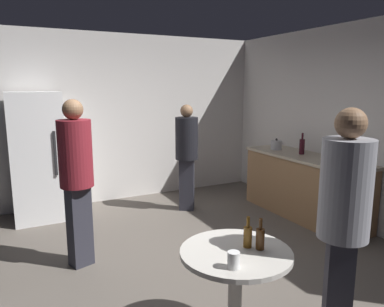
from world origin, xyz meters
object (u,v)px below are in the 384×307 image
wine_bottle_on_counter (302,146)px  beer_bottle_brown (260,238)px  person_in_black_shirt (187,149)px  beer_bottle_amber (248,236)px  refrigerator (37,157)px  kettle (276,145)px  foreground_table (236,264)px  plastic_cup_white (234,260)px  person_in_gray_shirt (344,214)px  person_in_maroon_shirt (76,171)px

wine_bottle_on_counter → beer_bottle_brown: size_ratio=1.35×
person_in_black_shirt → beer_bottle_amber: bearing=14.0°
refrigerator → kettle: (3.38, -1.05, 0.07)m
wine_bottle_on_counter → beer_bottle_brown: bearing=-138.6°
kettle → foreground_table: kettle is taller
wine_bottle_on_counter → person_in_black_shirt: bearing=147.0°
beer_bottle_brown → foreground_table: bearing=161.0°
refrigerator → kettle: 3.54m
plastic_cup_white → person_in_gray_shirt: (0.76, -0.18, 0.24)m
person_in_black_shirt → person_in_maroon_shirt: 2.09m
plastic_cup_white → wine_bottle_on_counter: bearing=39.7°
beer_bottle_amber → refrigerator: bearing=108.3°
wine_bottle_on_counter → plastic_cup_white: 3.35m
foreground_table → person_in_maroon_shirt: bearing=113.7°
wine_bottle_on_counter → person_in_black_shirt: (-1.41, 0.92, -0.08)m
beer_bottle_brown → person_in_maroon_shirt: size_ratio=0.13×
beer_bottle_amber → person_in_maroon_shirt: (-0.89, 1.76, 0.21)m
kettle → person_in_maroon_shirt: bearing=-168.5°
refrigerator → plastic_cup_white: refrigerator is taller
wine_bottle_on_counter → beer_bottle_amber: size_ratio=1.35×
foreground_table → refrigerator: bearing=106.6°
plastic_cup_white → beer_bottle_amber: bearing=39.5°
beer_bottle_amber → person_in_black_shirt: (0.90, 2.84, 0.12)m
refrigerator → person_in_maroon_shirt: 1.71m
foreground_table → plastic_cup_white: bearing=-127.3°
beer_bottle_brown → person_in_black_shirt: (0.84, 2.91, 0.12)m
foreground_table → person_in_maroon_shirt: (-0.78, 1.77, 0.40)m
refrigerator → wine_bottle_on_counter: 3.77m
refrigerator → foreground_table: size_ratio=2.25×
refrigerator → wine_bottle_on_counter: bearing=-23.9°
person_in_gray_shirt → person_in_maroon_shirt: (-1.39, 2.15, 0.00)m
person_in_black_shirt → person_in_gray_shirt: (-0.40, -3.23, 0.09)m
wine_bottle_on_counter → person_in_gray_shirt: (-1.81, -2.31, 0.01)m
person_in_gray_shirt → refrigerator: bearing=-26.4°
refrigerator → person_in_black_shirt: size_ratio=1.12×
refrigerator → foreground_table: refrigerator is taller
wine_bottle_on_counter → person_in_gray_shirt: size_ratio=0.18×
plastic_cup_white → beer_bottle_brown: bearing=24.6°
beer_bottle_brown → person_in_maroon_shirt: 2.07m
refrigerator → person_in_maroon_shirt: (0.25, -1.69, 0.13)m
beer_bottle_brown → refrigerator: bearing=108.8°
foreground_table → person_in_gray_shirt: bearing=-32.1°
refrigerator → person_in_gray_shirt: refrigerator is taller
refrigerator → beer_bottle_amber: 3.63m
kettle → person_in_maroon_shirt: person_in_maroon_shirt is taller
refrigerator → beer_bottle_amber: bearing=-71.7°
refrigerator → beer_bottle_brown: (1.20, -3.51, -0.08)m
kettle → person_in_gray_shirt: bearing=-121.9°
refrigerator → beer_bottle_brown: refrigerator is taller
person_in_black_shirt → person_in_gray_shirt: size_ratio=0.92×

